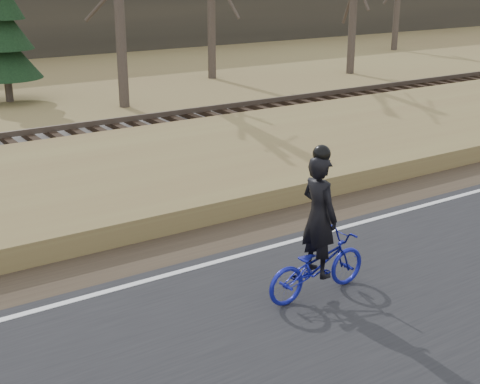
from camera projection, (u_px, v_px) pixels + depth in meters
ground at (423, 213)px, 13.66m from camera, size 120.00×120.00×0.00m
edge_line at (416, 208)px, 13.79m from camera, size 120.00×0.12×0.01m
shoulder at (382, 196)px, 14.60m from camera, size 120.00×1.60×0.04m
embankment at (297, 156)px, 16.91m from camera, size 120.00×5.00×0.44m
ballast at (219, 127)px, 19.92m from camera, size 120.00×3.00×0.45m
railroad at (219, 117)px, 19.82m from camera, size 120.00×2.40×0.29m
treeline_backdrop at (8, 0)px, 36.43m from camera, size 120.00×4.00×6.00m
cyclist at (318, 248)px, 9.95m from camera, size 1.83×0.69×2.35m
conifer at (2, 27)px, 23.99m from camera, size 2.60×2.60×5.71m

